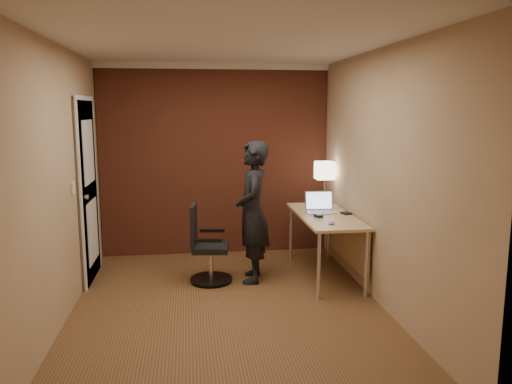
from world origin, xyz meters
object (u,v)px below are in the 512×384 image
at_px(desk_lamp, 325,171).
at_px(office_chair, 206,249).
at_px(mouse, 318,216).
at_px(laptop, 320,206).
at_px(desk, 331,225).
at_px(wallet, 346,213).
at_px(phone, 332,223).
at_px(person, 253,212).

xyz_separation_m(desk_lamp, office_chair, (-1.53, -0.67, -0.77)).
bearing_deg(mouse, laptop, 53.66).
height_order(laptop, office_chair, laptop).
distance_m(laptop, office_chair, 1.42).
height_order(desk_lamp, laptop, desk_lamp).
bearing_deg(desk, wallet, -4.05).
bearing_deg(phone, laptop, 103.16).
distance_m(laptop, wallet, 0.32).
bearing_deg(desk_lamp, laptop, -110.63).
relative_size(laptop, wallet, 3.10).
bearing_deg(wallet, desk_lamp, 96.55).
height_order(laptop, wallet, laptop).
bearing_deg(office_chair, person, -0.78).
bearing_deg(laptop, desk, -61.74).
relative_size(phone, person, 0.07).
bearing_deg(mouse, desk_lamp, 52.03).
distance_m(desk, office_chair, 1.45).
xyz_separation_m(desk, mouse, (-0.19, -0.13, 0.14)).
bearing_deg(mouse, person, 153.16).
height_order(desk, office_chair, office_chair).
bearing_deg(desk_lamp, desk, -98.06).
distance_m(laptop, phone, 0.64).
xyz_separation_m(desk_lamp, phone, (-0.23, -1.13, -0.41)).
height_order(wallet, person, person).
height_order(laptop, phone, laptop).
relative_size(office_chair, person, 0.55).
distance_m(mouse, wallet, 0.38).
distance_m(desk_lamp, person, 1.26).
xyz_separation_m(phone, wallet, (0.30, 0.46, 0.01)).
bearing_deg(phone, desk_lamp, 95.71).
bearing_deg(phone, mouse, 115.98).
relative_size(phone, office_chair, 0.13).
distance_m(wallet, person, 1.08).
xyz_separation_m(laptop, person, (-0.82, -0.19, -0.01)).
height_order(mouse, phone, mouse).
distance_m(desk_lamp, phone, 1.22).
bearing_deg(office_chair, wallet, 0.13).
xyz_separation_m(desk, office_chair, (-1.43, -0.02, -0.22)).
relative_size(phone, wallet, 1.05).
height_order(mouse, person, person).
xyz_separation_m(desk, wallet, (0.17, -0.01, 0.14)).
bearing_deg(office_chair, desk, 0.63).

